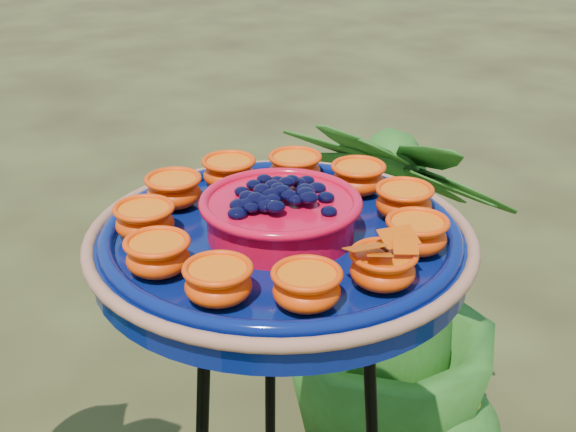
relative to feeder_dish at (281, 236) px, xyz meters
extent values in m
torus|color=black|center=(0.00, 0.00, -0.05)|extent=(0.35, 0.35, 0.02)
cylinder|color=#06124E|center=(0.00, 0.00, -0.02)|extent=(0.62, 0.62, 0.04)
torus|color=#976644|center=(0.00, 0.00, 0.00)|extent=(0.50, 0.50, 0.02)
torus|color=#06124E|center=(0.00, 0.00, 0.00)|extent=(0.46, 0.46, 0.02)
cylinder|color=red|center=(0.00, 0.00, 0.02)|extent=(0.24, 0.24, 0.05)
torus|color=red|center=(0.00, 0.00, 0.05)|extent=(0.20, 0.20, 0.01)
ellipsoid|color=black|center=(0.00, 0.00, 0.05)|extent=(0.16, 0.16, 0.03)
ellipsoid|color=#EA3202|center=(0.17, -0.04, 0.02)|extent=(0.07, 0.07, 0.04)
cylinder|color=orange|center=(0.17, -0.04, 0.04)|extent=(0.07, 0.07, 0.01)
ellipsoid|color=#EA3202|center=(0.16, 0.06, 0.02)|extent=(0.07, 0.07, 0.04)
cylinder|color=orange|center=(0.16, 0.06, 0.04)|extent=(0.07, 0.07, 0.01)
ellipsoid|color=#EA3202|center=(0.10, 0.14, 0.02)|extent=(0.07, 0.07, 0.04)
cylinder|color=orange|center=(0.10, 0.14, 0.04)|extent=(0.07, 0.07, 0.01)
ellipsoid|color=#EA3202|center=(0.01, 0.17, 0.02)|extent=(0.07, 0.07, 0.04)
cylinder|color=orange|center=(0.01, 0.17, 0.04)|extent=(0.07, 0.07, 0.01)
ellipsoid|color=#EA3202|center=(-0.08, 0.15, 0.02)|extent=(0.07, 0.07, 0.04)
cylinder|color=orange|center=(-0.08, 0.15, 0.04)|extent=(0.07, 0.07, 0.01)
ellipsoid|color=#EA3202|center=(-0.15, 0.08, 0.02)|extent=(0.07, 0.07, 0.04)
cylinder|color=orange|center=(-0.15, 0.08, 0.04)|extent=(0.07, 0.07, 0.01)
ellipsoid|color=#EA3202|center=(-0.17, -0.01, 0.02)|extent=(0.07, 0.07, 0.04)
cylinder|color=orange|center=(-0.17, -0.01, 0.04)|extent=(0.07, 0.07, 0.01)
ellipsoid|color=#EA3202|center=(-0.14, -0.10, 0.02)|extent=(0.07, 0.07, 0.04)
cylinder|color=orange|center=(-0.14, -0.10, 0.04)|extent=(0.07, 0.07, 0.01)
ellipsoid|color=#EA3202|center=(-0.06, -0.16, 0.02)|extent=(0.07, 0.07, 0.04)
cylinder|color=orange|center=(-0.06, -0.16, 0.04)|extent=(0.07, 0.07, 0.01)
ellipsoid|color=#EA3202|center=(0.04, -0.17, 0.02)|extent=(0.07, 0.07, 0.04)
cylinder|color=orange|center=(0.04, -0.17, 0.04)|extent=(0.07, 0.07, 0.01)
ellipsoid|color=#EA3202|center=(0.12, -0.12, 0.02)|extent=(0.07, 0.07, 0.04)
cylinder|color=orange|center=(0.12, -0.12, 0.04)|extent=(0.07, 0.07, 0.01)
cylinder|color=black|center=(0.04, -0.17, 0.05)|extent=(0.01, 0.03, 0.00)
cube|color=#E34B04|center=(0.01, -0.16, 0.06)|extent=(0.05, 0.04, 0.01)
cube|color=#E34B04|center=(0.06, -0.16, 0.06)|extent=(0.05, 0.04, 0.01)
imported|color=#254E14|center=(0.57, 0.47, -0.52)|extent=(0.70, 0.70, 0.92)
camera|label=1|loc=(-0.45, -0.78, 0.46)|focal=50.00mm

